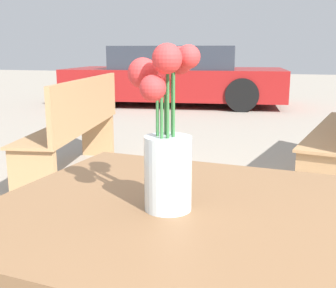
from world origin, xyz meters
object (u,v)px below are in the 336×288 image
(table_front, at_px, (197,247))
(flower_vase, at_px, (167,146))
(bench_near, at_px, (79,124))
(parked_car, at_px, (176,76))

(table_front, bearing_deg, flower_vase, -159.28)
(bench_near, bearing_deg, table_front, -55.75)
(bench_near, bearing_deg, parked_car, 96.71)
(flower_vase, relative_size, parked_car, 0.08)
(table_front, relative_size, parked_car, 0.23)
(bench_near, distance_m, parked_car, 5.20)
(bench_near, height_order, parked_car, parked_car)
(table_front, height_order, bench_near, bench_near)
(flower_vase, distance_m, bench_near, 2.72)
(flower_vase, xyz_separation_m, bench_near, (-1.46, 2.26, -0.39))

